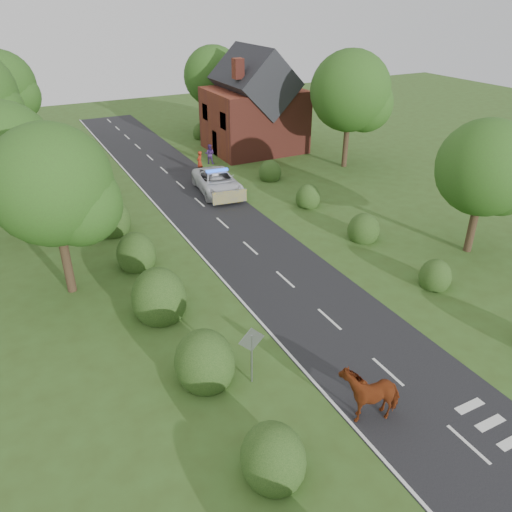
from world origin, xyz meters
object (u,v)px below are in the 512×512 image
cow (370,394)px  pedestrian_red (200,162)px  road_sign (252,347)px  police_van (217,182)px  pedestrian_purple (210,154)px

cow → pedestrian_red: 27.74m
road_sign → police_van: size_ratio=0.41×
police_van → road_sign: bearing=-102.8°
road_sign → pedestrian_red: size_ratio=1.42×
police_van → pedestrian_red: size_ratio=3.49×
pedestrian_red → pedestrian_purple: bearing=-171.6°
pedestrian_red → pedestrian_purple: (1.65, 1.85, -0.04)m
road_sign → pedestrian_red: road_sign is taller
road_sign → pedestrian_purple: (9.14, 25.95, -0.81)m
police_van → pedestrian_red: bearing=90.6°
cow → police_van: (3.96, 22.45, -0.02)m
cow → pedestrian_purple: 29.86m
cow → pedestrian_red: bearing=-177.2°
pedestrian_purple → cow: bearing=114.1°
road_sign → cow: bearing=-47.8°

